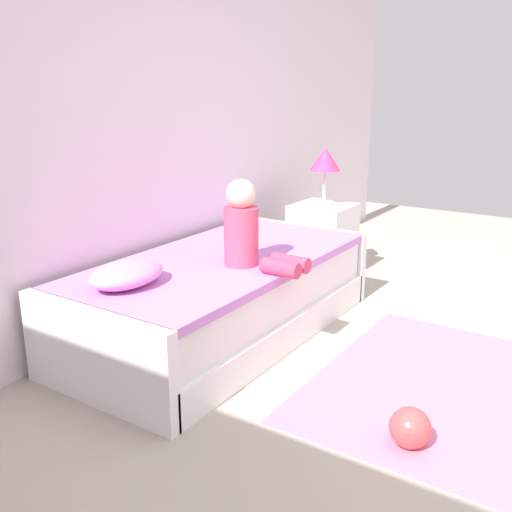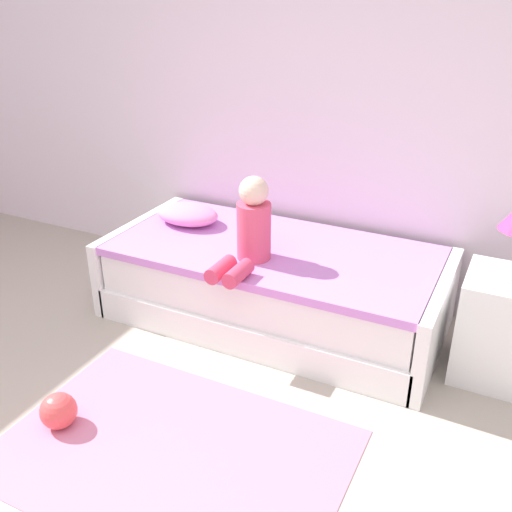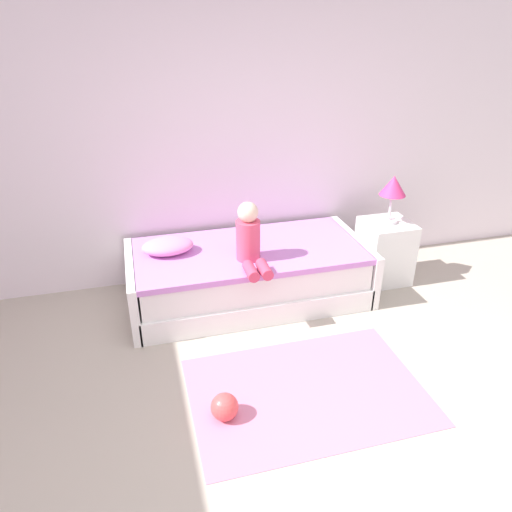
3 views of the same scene
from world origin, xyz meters
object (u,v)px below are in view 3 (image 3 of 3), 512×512
bed (249,274)px  nightstand (384,251)px  toy_ball (225,407)px  table_lamp (393,188)px  child_figure (250,239)px  pillow (168,246)px

bed → nightstand: bearing=0.1°
bed → toy_ball: size_ratio=11.69×
nightstand → table_lamp: size_ratio=1.33×
child_figure → toy_ball: 1.39m
table_lamp → toy_ball: bearing=-143.4°
nightstand → child_figure: (-1.40, -0.23, 0.40)m
pillow → toy_ball: pillow is taller
child_figure → toy_ball: bearing=-112.0°
toy_ball → child_figure: bearing=68.0°
table_lamp → child_figure: 1.44m
bed → toy_ball: 1.49m
bed → toy_ball: bed is taller
nightstand → table_lamp: (0.00, 0.00, 0.64)m
nightstand → pillow: 2.06m
pillow → toy_ball: 1.57m
nightstand → pillow: (-2.04, 0.10, 0.26)m
bed → pillow: pillow is taller
nightstand → toy_ball: nightstand is taller
pillow → bed: bearing=-8.3°
child_figure → pillow: size_ratio=1.16×
table_lamp → pillow: table_lamp is taller
child_figure → pillow: child_figure is taller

